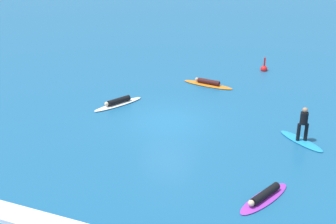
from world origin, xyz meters
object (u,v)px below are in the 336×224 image
(surfer_on_orange_board, at_px, (208,83))
(surfer_on_blue_board, at_px, (302,131))
(marker_buoy, at_px, (264,69))
(surfer_on_purple_board, at_px, (264,196))
(surfer_on_white_board, at_px, (118,103))

(surfer_on_orange_board, bearing_deg, surfer_on_blue_board, 145.73)
(surfer_on_blue_board, xyz_separation_m, surfer_on_orange_board, (-6.27, 5.70, -0.40))
(surfer_on_orange_board, bearing_deg, marker_buoy, -114.40)
(surfer_on_purple_board, relative_size, surfer_on_white_board, 0.94)
(surfer_on_white_board, bearing_deg, surfer_on_purple_board, 83.23)
(surfer_on_blue_board, relative_size, surfer_on_purple_board, 0.85)
(surfer_on_blue_board, height_order, surfer_on_orange_board, surfer_on_blue_board)
(surfer_on_purple_board, height_order, surfer_on_white_board, surfer_on_white_board)
(surfer_on_purple_board, xyz_separation_m, surfer_on_orange_board, (-5.59, 10.98, -0.00))
(surfer_on_blue_board, height_order, surfer_on_white_board, surfer_on_blue_board)
(surfer_on_blue_board, distance_m, surfer_on_orange_board, 8.49)
(surfer_on_orange_board, bearing_deg, surfer_on_purple_board, 124.96)
(surfer_on_blue_board, xyz_separation_m, marker_buoy, (-3.64, 9.86, -0.37))
(surfer_on_purple_board, bearing_deg, surfer_on_orange_board, -130.20)
(surfer_on_purple_board, relative_size, surfer_on_orange_board, 0.87)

